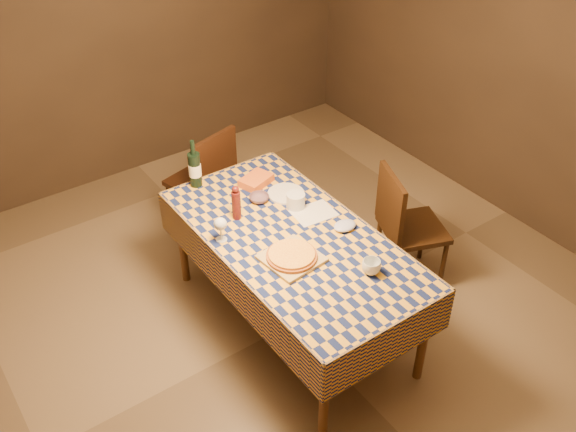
{
  "coord_description": "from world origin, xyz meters",
  "views": [
    {
      "loc": [
        -1.83,
        -2.52,
        3.26
      ],
      "look_at": [
        0.0,
        0.05,
        0.9
      ],
      "focal_mm": 40.0,
      "sensor_mm": 36.0,
      "label": 1
    }
  ],
  "objects_px": {
    "cutting_board": "(292,258)",
    "wine_bottle": "(195,169)",
    "dining_table": "(293,246)",
    "white_plate": "(286,194)",
    "bowl": "(259,198)",
    "chair_right": "(403,223)",
    "chair_far": "(207,177)",
    "pizza": "(292,255)"
  },
  "relations": [
    {
      "from": "dining_table",
      "to": "white_plate",
      "type": "xyz_separation_m",
      "value": [
        0.23,
        0.4,
        0.08
      ]
    },
    {
      "from": "pizza",
      "to": "chair_far",
      "type": "height_order",
      "value": "chair_far"
    },
    {
      "from": "dining_table",
      "to": "chair_right",
      "type": "bearing_deg",
      "value": -4.52
    },
    {
      "from": "dining_table",
      "to": "chair_far",
      "type": "relative_size",
      "value": 1.98
    },
    {
      "from": "white_plate",
      "to": "chair_far",
      "type": "relative_size",
      "value": 0.27
    },
    {
      "from": "white_plate",
      "to": "chair_right",
      "type": "relative_size",
      "value": 0.27
    },
    {
      "from": "pizza",
      "to": "white_plate",
      "type": "distance_m",
      "value": 0.68
    },
    {
      "from": "pizza",
      "to": "dining_table",
      "type": "bearing_deg",
      "value": 52.7
    },
    {
      "from": "dining_table",
      "to": "cutting_board",
      "type": "xyz_separation_m",
      "value": [
        -0.13,
        -0.17,
        0.09
      ]
    },
    {
      "from": "cutting_board",
      "to": "chair_right",
      "type": "xyz_separation_m",
      "value": [
        1.04,
        0.1,
        -0.26
      ]
    },
    {
      "from": "bowl",
      "to": "chair_far",
      "type": "relative_size",
      "value": 0.14
    },
    {
      "from": "white_plate",
      "to": "wine_bottle",
      "type": "bearing_deg",
      "value": 133.9
    },
    {
      "from": "dining_table",
      "to": "bowl",
      "type": "bearing_deg",
      "value": 84.71
    },
    {
      "from": "pizza",
      "to": "bowl",
      "type": "height_order",
      "value": "pizza"
    },
    {
      "from": "pizza",
      "to": "chair_far",
      "type": "bearing_deg",
      "value": 81.91
    },
    {
      "from": "dining_table",
      "to": "pizza",
      "type": "bearing_deg",
      "value": -127.3
    },
    {
      "from": "dining_table",
      "to": "wine_bottle",
      "type": "relative_size",
      "value": 5.28
    },
    {
      "from": "bowl",
      "to": "white_plate",
      "type": "relative_size",
      "value": 0.54
    },
    {
      "from": "cutting_board",
      "to": "wine_bottle",
      "type": "relative_size",
      "value": 0.9
    },
    {
      "from": "pizza",
      "to": "bowl",
      "type": "relative_size",
      "value": 2.74
    },
    {
      "from": "wine_bottle",
      "to": "chair_right",
      "type": "distance_m",
      "value": 1.5
    },
    {
      "from": "pizza",
      "to": "chair_far",
      "type": "xyz_separation_m",
      "value": [
        0.2,
        1.41,
        -0.28
      ]
    },
    {
      "from": "bowl",
      "to": "wine_bottle",
      "type": "bearing_deg",
      "value": 120.96
    },
    {
      "from": "cutting_board",
      "to": "wine_bottle",
      "type": "xyz_separation_m",
      "value": [
        -0.08,
        1.03,
        0.12
      ]
    },
    {
      "from": "cutting_board",
      "to": "chair_far",
      "type": "xyz_separation_m",
      "value": [
        0.2,
        1.41,
        -0.26
      ]
    },
    {
      "from": "dining_table",
      "to": "chair_right",
      "type": "distance_m",
      "value": 0.93
    },
    {
      "from": "cutting_board",
      "to": "bowl",
      "type": "xyz_separation_m",
      "value": [
        0.17,
        0.61,
        0.01
      ]
    },
    {
      "from": "pizza",
      "to": "chair_far",
      "type": "distance_m",
      "value": 1.45
    },
    {
      "from": "dining_table",
      "to": "wine_bottle",
      "type": "xyz_separation_m",
      "value": [
        -0.21,
        0.86,
        0.21
      ]
    },
    {
      "from": "bowl",
      "to": "white_plate",
      "type": "bearing_deg",
      "value": -12.35
    },
    {
      "from": "wine_bottle",
      "to": "chair_far",
      "type": "distance_m",
      "value": 0.61
    },
    {
      "from": "dining_table",
      "to": "chair_far",
      "type": "distance_m",
      "value": 1.25
    },
    {
      "from": "wine_bottle",
      "to": "chair_right",
      "type": "bearing_deg",
      "value": -39.69
    },
    {
      "from": "cutting_board",
      "to": "chair_far",
      "type": "height_order",
      "value": "chair_far"
    },
    {
      "from": "dining_table",
      "to": "chair_right",
      "type": "xyz_separation_m",
      "value": [
        0.91,
        -0.07,
        -0.17
      ]
    },
    {
      "from": "bowl",
      "to": "chair_right",
      "type": "relative_size",
      "value": 0.14
    },
    {
      "from": "dining_table",
      "to": "white_plate",
      "type": "distance_m",
      "value": 0.47
    },
    {
      "from": "dining_table",
      "to": "bowl",
      "type": "xyz_separation_m",
      "value": [
        0.04,
        0.44,
        0.1
      ]
    },
    {
      "from": "chair_right",
      "to": "bowl",
      "type": "bearing_deg",
      "value": 149.45
    },
    {
      "from": "bowl",
      "to": "white_plate",
      "type": "xyz_separation_m",
      "value": [
        0.19,
        -0.04,
        -0.01
      ]
    },
    {
      "from": "white_plate",
      "to": "chair_far",
      "type": "height_order",
      "value": "chair_far"
    },
    {
      "from": "chair_right",
      "to": "chair_far",
      "type": "bearing_deg",
      "value": 122.69
    }
  ]
}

